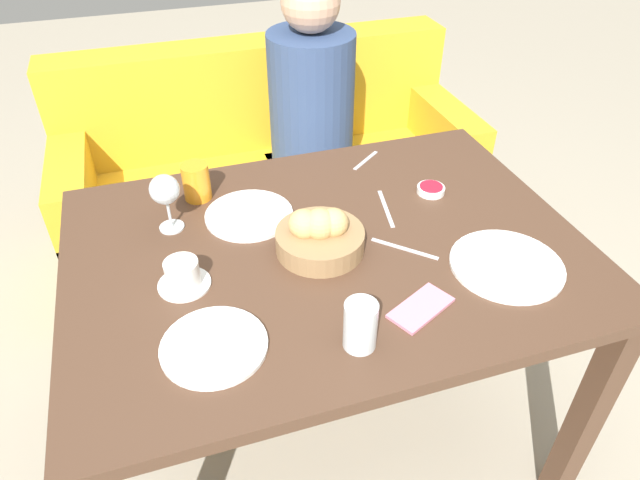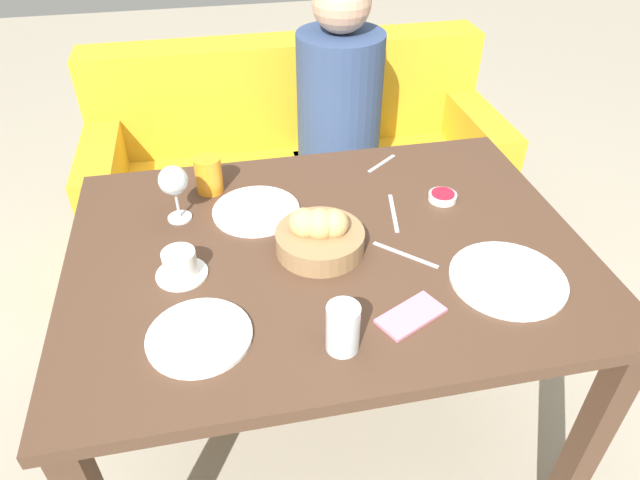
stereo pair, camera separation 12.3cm
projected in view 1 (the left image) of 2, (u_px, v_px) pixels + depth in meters
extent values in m
plane|color=#A89E89|center=(325.00, 427.00, 1.90)|extent=(10.00, 10.00, 0.00)
cube|color=#4C3323|center=(327.00, 251.00, 1.43)|extent=(1.28, 0.93, 0.03)
cube|color=#4C3323|center=(587.00, 416.00, 1.50)|extent=(0.06, 0.06, 0.74)
cube|color=#4C3323|center=(113.00, 302.00, 1.84)|extent=(0.06, 0.06, 0.74)
cube|color=#4C3323|center=(441.00, 235.00, 2.12)|extent=(0.06, 0.06, 0.74)
cube|color=gold|center=(273.00, 206.00, 2.56)|extent=(1.69, 0.70, 0.42)
cube|color=gold|center=(254.00, 93.00, 2.48)|extent=(1.69, 0.20, 0.45)
cube|color=gold|center=(86.00, 219.00, 2.31)|extent=(0.14, 0.70, 0.62)
cube|color=gold|center=(432.00, 160.00, 2.68)|extent=(0.14, 0.70, 0.62)
cube|color=#23232D|center=(313.00, 213.00, 2.52)|extent=(0.31, 0.43, 0.42)
cylinder|color=#334770|center=(312.00, 108.00, 2.21)|extent=(0.33, 0.33, 0.58)
sphere|color=tan|center=(311.00, 2.00, 1.97)|extent=(0.21, 0.21, 0.21)
cylinder|color=#99754C|center=(320.00, 241.00, 1.39)|extent=(0.22, 0.22, 0.05)
sphere|color=tan|center=(304.00, 224.00, 1.37)|extent=(0.07, 0.07, 0.07)
sphere|color=tan|center=(303.00, 224.00, 1.37)|extent=(0.07, 0.07, 0.07)
sphere|color=tan|center=(333.00, 223.00, 1.37)|extent=(0.07, 0.07, 0.07)
sphere|color=tan|center=(320.00, 224.00, 1.36)|extent=(0.08, 0.08, 0.08)
cylinder|color=white|center=(214.00, 346.00, 1.15)|extent=(0.22, 0.22, 0.01)
cylinder|color=white|center=(507.00, 265.00, 1.35)|extent=(0.27, 0.27, 0.01)
cylinder|color=white|center=(249.00, 215.00, 1.52)|extent=(0.23, 0.23, 0.01)
cylinder|color=orange|center=(196.00, 182.00, 1.56)|extent=(0.08, 0.08, 0.10)
cylinder|color=silver|center=(360.00, 325.00, 1.13)|extent=(0.07, 0.07, 0.11)
cylinder|color=silver|center=(172.00, 227.00, 1.48)|extent=(0.06, 0.06, 0.00)
cylinder|color=silver|center=(169.00, 214.00, 1.46)|extent=(0.01, 0.01, 0.07)
sphere|color=silver|center=(165.00, 189.00, 1.41)|extent=(0.08, 0.08, 0.08)
cylinder|color=white|center=(185.00, 284.00, 1.30)|extent=(0.12, 0.12, 0.01)
cylinder|color=white|center=(182.00, 273.00, 1.28)|extent=(0.08, 0.08, 0.06)
cylinder|color=white|center=(431.00, 190.00, 1.61)|extent=(0.08, 0.08, 0.02)
cylinder|color=#A3192D|center=(431.00, 186.00, 1.60)|extent=(0.06, 0.06, 0.00)
cube|color=#B7B7BC|center=(386.00, 208.00, 1.55)|extent=(0.04, 0.17, 0.00)
cube|color=#B7B7BC|center=(404.00, 249.00, 1.41)|extent=(0.13, 0.13, 0.00)
cube|color=#B7B7BC|center=(366.00, 160.00, 1.75)|extent=(0.11, 0.09, 0.00)
cube|color=pink|center=(421.00, 308.00, 1.24)|extent=(0.17, 0.13, 0.01)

